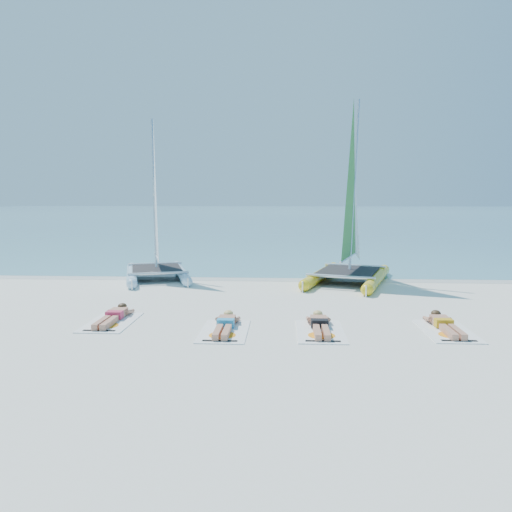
{
  "coord_description": "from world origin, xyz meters",
  "views": [
    {
      "loc": [
        1.26,
        -11.78,
        2.89
      ],
      "look_at": [
        0.53,
        1.2,
        1.3
      ],
      "focal_mm": 35.0,
      "sensor_mm": 36.0,
      "label": 1
    }
  ],
  "objects": [
    {
      "name": "towel_a",
      "position": [
        -2.67,
        -0.88,
        0.01
      ],
      "size": [
        1.0,
        1.85,
        0.02
      ],
      "primitive_type": "cube",
      "color": "white",
      "rests_on": "ground"
    },
    {
      "name": "sunbather_d",
      "position": [
        4.75,
        -1.01,
        0.12
      ],
      "size": [
        0.37,
        1.73,
        0.26
      ],
      "color": "tan",
      "rests_on": "towel_d"
    },
    {
      "name": "sunbather_c",
      "position": [
        2.05,
        -1.2,
        0.12
      ],
      "size": [
        0.37,
        1.73,
        0.26
      ],
      "color": "tan",
      "rests_on": "towel_c"
    },
    {
      "name": "sea",
      "position": [
        0.0,
        63.0,
        0.01
      ],
      "size": [
        140.0,
        115.0,
        0.01
      ],
      "primitive_type": "cube",
      "color": "#79C6C9",
      "rests_on": "ground"
    },
    {
      "name": "catamaran_blue",
      "position": [
        -3.19,
        5.28,
        1.74
      ],
      "size": [
        3.21,
        4.67,
        5.81
      ],
      "rotation": [
        0.0,
        0.0,
        0.3
      ],
      "color": "#B1D9E9",
      "rests_on": "ground"
    },
    {
      "name": "towel_c",
      "position": [
        2.05,
        -1.39,
        0.01
      ],
      "size": [
        1.0,
        1.85,
        0.02
      ],
      "primitive_type": "cube",
      "color": "white",
      "rests_on": "ground"
    },
    {
      "name": "towel_d",
      "position": [
        4.75,
        -1.2,
        0.01
      ],
      "size": [
        1.0,
        1.85,
        0.02
      ],
      "primitive_type": "cube",
      "color": "white",
      "rests_on": "ground"
    },
    {
      "name": "towel_b",
      "position": [
        0.0,
        -1.48,
        0.01
      ],
      "size": [
        1.0,
        1.85,
        0.02
      ],
      "primitive_type": "cube",
      "color": "white",
      "rests_on": "ground"
    },
    {
      "name": "sunbather_b",
      "position": [
        0.0,
        -1.29,
        0.12
      ],
      "size": [
        0.37,
        1.73,
        0.26
      ],
      "color": "tan",
      "rests_on": "towel_b"
    },
    {
      "name": "wet_sand_strip",
      "position": [
        0.0,
        5.5,
        0.0
      ],
      "size": [
        140.0,
        1.4,
        0.01
      ],
      "primitive_type": "cube",
      "color": "silver",
      "rests_on": "ground"
    },
    {
      "name": "sunbather_a",
      "position": [
        -2.67,
        -0.69,
        0.12
      ],
      "size": [
        0.37,
        1.73,
        0.26
      ],
      "color": "tan",
      "rests_on": "towel_a"
    },
    {
      "name": "ground",
      "position": [
        0.0,
        0.0,
        0.0
      ],
      "size": [
        140.0,
        140.0,
        0.0
      ],
      "primitive_type": "plane",
      "color": "silver",
      "rests_on": "ground"
    },
    {
      "name": "catamaran_yellow",
      "position": [
        3.54,
        5.21,
        2.01
      ],
      "size": [
        3.54,
        5.13,
        6.37
      ],
      "rotation": [
        0.0,
        0.0,
        -0.31
      ],
      "color": "yellow",
      "rests_on": "ground"
    }
  ]
}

